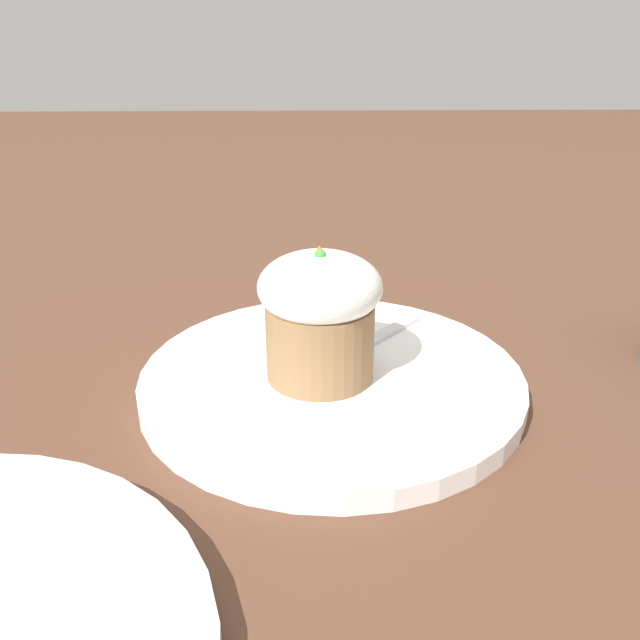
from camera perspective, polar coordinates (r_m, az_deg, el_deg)
ground_plane at (r=0.44m, az=1.05°, el=-6.16°), size 4.00×4.00×0.00m
dessert_plate at (r=0.44m, az=1.06°, el=-5.34°), size 0.26×0.26×0.01m
carrot_cake at (r=0.41m, az=-0.00°, el=0.66°), size 0.08×0.08×0.09m
spoon at (r=0.45m, az=2.67°, el=-2.90°), size 0.10×0.10×0.01m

